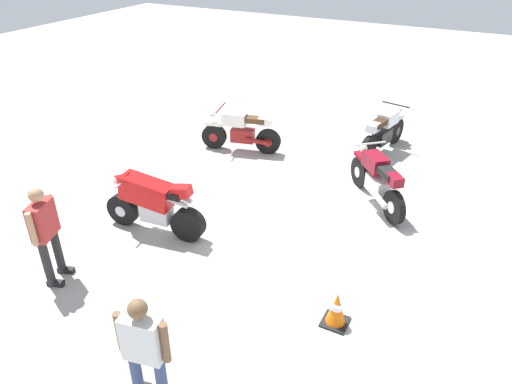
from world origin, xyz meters
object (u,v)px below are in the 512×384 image
Objects in this scene: person_in_red_shirt at (45,230)px; person_in_white_shirt at (144,350)px; motorcycle_maroon_cruiser at (377,180)px; motorcycle_cream_vintage at (241,132)px; motorcycle_silver_cruiser at (383,132)px; traffic_cone at (337,309)px; motorcycle_red_sportbike at (152,202)px.

person_in_white_shirt is at bearing -40.64° from person_in_red_shirt.
motorcycle_cream_vintage is at bearing 33.30° from motorcycle_maroon_cruiser.
motorcycle_silver_cruiser reaches higher than traffic_cone.
motorcycle_silver_cruiser is 3.90× the size of traffic_cone.
person_in_red_shirt reaches higher than motorcycle_silver_cruiser.
motorcycle_maroon_cruiser is 0.79× the size of motorcycle_silver_cruiser.
person_in_red_shirt reaches higher than person_in_white_shirt.
motorcycle_cream_vintage is 5.53m from person_in_red_shirt.
motorcycle_cream_vintage is 3.38m from motorcycle_silver_cruiser.
motorcycle_silver_cruiser is 5.95m from traffic_cone.
person_in_white_shirt reaches higher than motorcycle_maroon_cruiser.
person_in_white_shirt is at bearing -33.68° from traffic_cone.
motorcycle_maroon_cruiser is 2.47m from motorcycle_silver_cruiser.
motorcycle_cream_vintage is 1.22× the size of person_in_white_shirt.
motorcycle_red_sportbike is 0.95× the size of motorcycle_silver_cruiser.
motorcycle_silver_cruiser is at bearing -123.74° from motorcycle_red_sportbike.
person_in_white_shirt is (8.07, -0.57, 0.37)m from motorcycle_silver_cruiser.
traffic_cone is (0.67, 3.64, -0.33)m from motorcycle_red_sportbike.
person_in_white_shirt is (5.64, -1.07, 0.37)m from motorcycle_maroon_cruiser.
motorcycle_silver_cruiser is at bearing -14.88° from person_in_white_shirt.
motorcycle_maroon_cruiser is (0.95, 3.55, 0.03)m from motorcycle_cream_vintage.
motorcycle_silver_cruiser is 7.73m from person_in_red_shirt.
person_in_red_shirt is at bearing 166.99° from motorcycle_silver_cruiser.
traffic_cone is at bearing -44.53° from person_in_white_shirt.
motorcycle_maroon_cruiser is at bearing 31.28° from person_in_red_shirt.
motorcycle_maroon_cruiser is at bearing 151.04° from motorcycle_cream_vintage.
traffic_cone is at bearing -4.15° from person_in_red_shirt.
motorcycle_cream_vintage is 7.06m from person_in_white_shirt.
person_in_red_shirt reaches higher than traffic_cone.
motorcycle_cream_vintage is 0.93× the size of motorcycle_silver_cruiser.
person_in_red_shirt is (4.56, -3.80, 0.40)m from motorcycle_maroon_cruiser.
motorcycle_red_sportbike is 1.24× the size of person_in_white_shirt.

